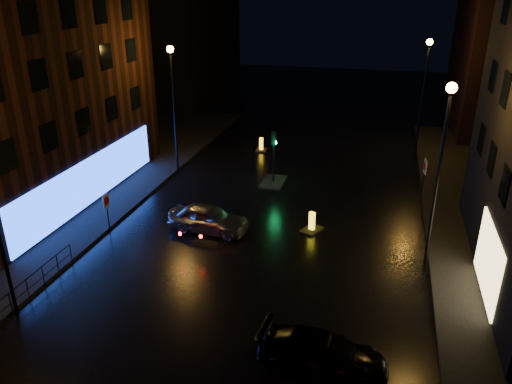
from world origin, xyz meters
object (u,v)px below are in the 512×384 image
traffic_signal (273,175)px  bollard_near (312,227)px  silver_hatchback (208,218)px  bollard_far (261,148)px  dark_sedan (323,353)px  road_sign_right (425,170)px  road_sign_left (106,204)px

traffic_signal → bollard_near: traffic_signal is taller
silver_hatchback → bollard_near: size_ratio=2.89×
silver_hatchback → bollard_far: (-0.59, 13.45, -0.49)m
dark_sedan → traffic_signal: bearing=23.7°
traffic_signal → bollard_near: 6.91m
dark_sedan → road_sign_right: 15.87m
bollard_near → silver_hatchback: bearing=-141.0°
bollard_near → road_sign_left: road_sign_left is taller
traffic_signal → road_sign_left: 11.11m
road_sign_left → dark_sedan: bearing=-29.0°
road_sign_left → bollard_near: bearing=16.7°
dark_sedan → road_sign_right: road_sign_right is taller
silver_hatchback → road_sign_left: size_ratio=1.97×
road_sign_right → silver_hatchback: bearing=24.2°
traffic_signal → silver_hatchback: size_ratio=0.83×
bollard_far → road_sign_left: (-4.34, -14.91, 1.36)m
silver_hatchback → bollard_near: (5.20, 1.34, -0.48)m
traffic_signal → bollard_far: (-2.36, 6.12, -0.28)m
traffic_signal → dark_sedan: bearing=-71.3°
bollard_near → road_sign_right: road_sign_right is taller
traffic_signal → road_sign_right: 9.21m
dark_sedan → road_sign_right: size_ratio=1.72×
silver_hatchback → road_sign_left: (-4.93, -1.46, 0.88)m
dark_sedan → bollard_near: (-1.91, 9.83, -0.40)m
bollard_near → traffic_signal: bearing=144.4°
dark_sedan → road_sign_left: road_sign_left is taller
dark_sedan → bollard_near: size_ratio=3.03×
bollard_far → road_sign_left: bearing=-112.4°
dark_sedan → road_sign_left: size_ratio=2.07×
silver_hatchback → dark_sedan: 11.07m
silver_hatchback → traffic_signal: bearing=-9.6°
dark_sedan → bollard_near: 10.02m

